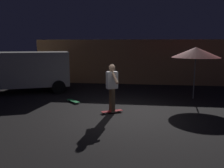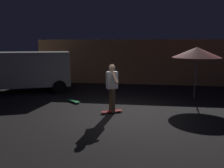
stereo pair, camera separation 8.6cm
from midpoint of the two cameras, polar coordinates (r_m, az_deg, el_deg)
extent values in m
plane|color=black|center=(8.24, 0.66, -7.60)|extent=(28.00, 28.00, 0.00)
cube|color=tan|center=(16.40, 6.88, 5.82)|extent=(13.00, 4.24, 2.69)
cube|color=silver|center=(12.88, -21.03, 3.43)|extent=(4.98, 3.49, 1.70)
cylinder|color=black|center=(11.95, -12.91, -0.74)|extent=(0.69, 0.45, 0.66)
cylinder|color=black|center=(13.90, -13.20, 0.70)|extent=(0.69, 0.45, 0.66)
cylinder|color=slate|center=(11.13, 19.10, 2.22)|extent=(0.05, 0.05, 2.20)
cone|color=#A52626|center=(11.05, 19.38, 7.24)|extent=(2.10, 2.10, 0.45)
cube|color=#AD1E23|center=(8.53, -0.29, -6.56)|extent=(0.78, 0.56, 0.02)
sphere|color=silver|center=(8.72, 1.34, -6.43)|extent=(0.05, 0.05, 0.05)
sphere|color=silver|center=(8.57, 1.80, -6.72)|extent=(0.05, 0.05, 0.05)
sphere|color=silver|center=(8.51, -2.39, -6.85)|extent=(0.05, 0.05, 0.05)
sphere|color=silver|center=(8.36, -1.99, -7.16)|extent=(0.05, 0.05, 0.05)
cube|color=green|center=(10.14, -9.60, -4.04)|extent=(0.70, 0.68, 0.02)
sphere|color=silver|center=(10.37, -10.82, -3.98)|extent=(0.05, 0.05, 0.05)
sphere|color=silver|center=(10.45, -10.00, -3.85)|extent=(0.05, 0.05, 0.05)
sphere|color=silver|center=(9.86, -9.15, -4.64)|extent=(0.05, 0.05, 0.05)
sphere|color=silver|center=(9.94, -8.31, -4.50)|extent=(0.05, 0.05, 0.05)
cylinder|color=brown|center=(8.52, -0.57, -3.67)|extent=(0.14, 0.14, 0.82)
cylinder|color=brown|center=(8.32, -0.01, -3.99)|extent=(0.14, 0.14, 0.82)
cube|color=white|center=(8.28, -0.30, 0.95)|extent=(0.44, 0.38, 0.60)
sphere|color=tan|center=(8.22, -0.30, 3.95)|extent=(0.23, 0.23, 0.23)
cylinder|color=tan|center=(8.46, -0.86, 2.17)|extent=(0.35, 0.52, 0.46)
cylinder|color=tan|center=(8.06, 0.29, 1.79)|extent=(0.35, 0.52, 0.46)
camera|label=1|loc=(0.04, -90.30, -0.05)|focal=37.85mm
camera|label=2|loc=(0.04, 89.70, 0.05)|focal=37.85mm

